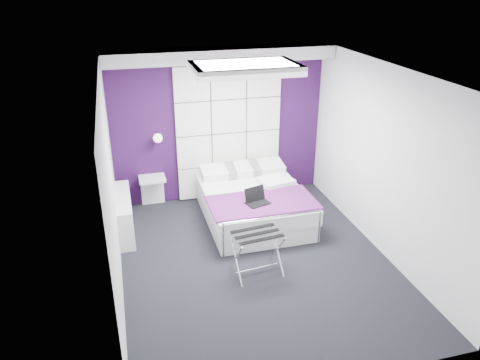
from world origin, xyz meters
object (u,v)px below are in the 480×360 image
at_px(nightstand, 152,179).
at_px(laptop, 257,199).
at_px(wall_lamp, 158,137).
at_px(bed, 253,203).
at_px(radiator, 125,214).
at_px(luggage_rack, 257,253).

relative_size(nightstand, laptop, 1.30).
relative_size(wall_lamp, bed, 0.08).
xyz_separation_m(wall_lamp, bed, (1.36, -0.88, -0.94)).
height_order(wall_lamp, laptop, wall_lamp).
bearing_deg(nightstand, radiator, -124.59).
height_order(radiator, nightstand, radiator).
distance_m(wall_lamp, bed, 1.87).
distance_m(radiator, laptop, 2.02).
bearing_deg(wall_lamp, radiator, -130.10).
distance_m(wall_lamp, laptop, 1.96).
relative_size(nightstand, luggage_rack, 0.71).
bearing_deg(luggage_rack, wall_lamp, 107.01).
relative_size(wall_lamp, radiator, 0.12).
bearing_deg(nightstand, bed, -29.21).
height_order(wall_lamp, radiator, wall_lamp).
bearing_deg(nightstand, luggage_rack, -63.48).
bearing_deg(luggage_rack, radiator, 130.33).
distance_m(bed, nightstand, 1.74).
distance_m(bed, laptop, 0.57).
distance_m(bed, luggage_rack, 1.47).
height_order(bed, luggage_rack, bed).
bearing_deg(nightstand, laptop, -42.72).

